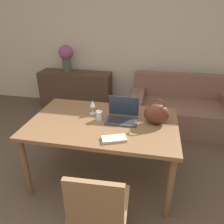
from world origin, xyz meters
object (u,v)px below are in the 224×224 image
Objects in this scene: flower_vase at (66,56)px; laptop at (123,114)px; couch at (181,110)px; wine_glass at (92,105)px; drinking_glass at (99,116)px; handbag at (156,114)px; chair at (99,207)px.

laptop is at bearing -52.97° from flower_vase.
wine_glass reaches higher than couch.
handbag is at bearing 3.75° from drinking_glass.
drinking_glass is (-0.21, 0.88, 0.32)m from chair.
couch is 3.36× the size of flower_vase.
couch is at bearing 73.34° from handbag.
handbag reaches higher than drinking_glass.
laptop is 2.25m from flower_vase.
wine_glass reaches higher than drinking_glass.
wine_glass is (-0.36, 0.07, 0.05)m from laptop.
flower_vase is (-2.14, 0.38, 0.75)m from couch.
drinking_glass is (-0.24, -0.07, -0.01)m from laptop.
laptop reaches higher than couch.
chair is at bearing -112.83° from handbag.
laptop is 0.67× the size of flower_vase.
wine_glass is at bearing 105.07° from chair.
couch is at bearing -9.99° from flower_vase.
drinking_glass is (-1.03, -1.48, 0.53)m from couch.
drinking_glass is 2.18m from flower_vase.
drinking_glass is at bearing -164.04° from laptop.
drinking_glass is at bearing -59.17° from flower_vase.
couch is 16.35× the size of drinking_glass.
flower_vase is (-1.71, 1.82, 0.16)m from handbag.
drinking_glass is at bearing -176.25° from handbag.
handbag is (0.71, -0.10, 0.00)m from wine_glass.
handbag reaches higher than wine_glass.
laptop is at bearing 175.23° from handbag.
flower_vase is at bearing 119.99° from wine_glass.
couch is 5.00× the size of laptop.
chair is at bearing -76.61° from drinking_glass.
chair is at bearing -109.12° from couch.
laptop is at bearing -119.17° from couch.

